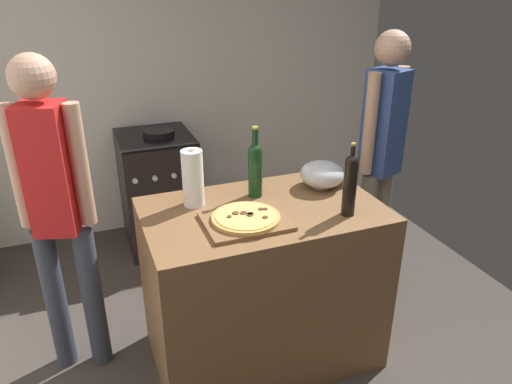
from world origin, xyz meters
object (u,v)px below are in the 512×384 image
wine_bottle_amber (255,167)px  stove (159,190)px  paper_towel_roll (193,178)px  person_in_stripes (56,204)px  mixing_bowl (322,174)px  pizza (246,217)px  person_in_red (381,151)px  wine_bottle_green (350,183)px

wine_bottle_amber → stove: wine_bottle_amber is taller
paper_towel_roll → person_in_stripes: size_ratio=0.17×
mixing_bowl → paper_towel_roll: size_ratio=0.82×
pizza → wine_bottle_amber: (0.15, 0.28, 0.13)m
stove → person_in_red: (1.24, -1.13, 0.55)m
wine_bottle_green → person_in_red: bearing=44.7°
person_in_stripes → person_in_red: person_in_red is taller
person_in_stripes → mixing_bowl: bearing=-6.7°
person_in_red → person_in_stripes: bearing=-178.1°
pizza → mixing_bowl: bearing=24.9°
wine_bottle_green → person_in_red: person_in_red is taller
mixing_bowl → stove: (-0.70, 1.35, -0.55)m
pizza → person_in_stripes: (-0.84, 0.41, 0.03)m
wine_bottle_green → stove: (-0.66, 1.70, -0.65)m
pizza → wine_bottle_amber: wine_bottle_amber is taller
pizza → paper_towel_roll: 0.36m
stove → person_in_red: size_ratio=0.55×
mixing_bowl → paper_towel_roll: 0.73m
pizza → person_in_stripes: bearing=153.8°
wine_bottle_amber → pizza: bearing=-119.1°
pizza → mixing_bowl: size_ratio=1.35×
pizza → stove: pizza is taller
mixing_bowl → stove: size_ratio=0.26×
mixing_bowl → person_in_stripes: size_ratio=0.14×
paper_towel_roll → person_in_stripes: bearing=169.4°
stove → pizza: bearing=-84.4°
pizza → wine_bottle_amber: 0.34m
stove → person_in_stripes: person_in_stripes is taller
paper_towel_roll → person_in_red: 1.28m
wine_bottle_amber → person_in_stripes: person_in_stripes is taller
person_in_stripes → person_in_red: (1.92, 0.06, 0.01)m
pizza → wine_bottle_green: wine_bottle_green is taller
wine_bottle_green → person_in_stripes: person_in_stripes is taller
mixing_bowl → person_in_stripes: person_in_stripes is taller
paper_towel_roll → pizza: bearing=-58.1°
paper_towel_roll → wine_bottle_green: (0.68, -0.38, 0.02)m
mixing_bowl → person_in_stripes: bearing=173.3°
pizza → person_in_red: (1.08, 0.48, 0.04)m
pizza → stove: 1.69m
pizza → wine_bottle_green: size_ratio=0.89×
pizza → mixing_bowl: (0.54, 0.25, 0.05)m
paper_towel_roll → wine_bottle_amber: (0.33, -0.01, 0.02)m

